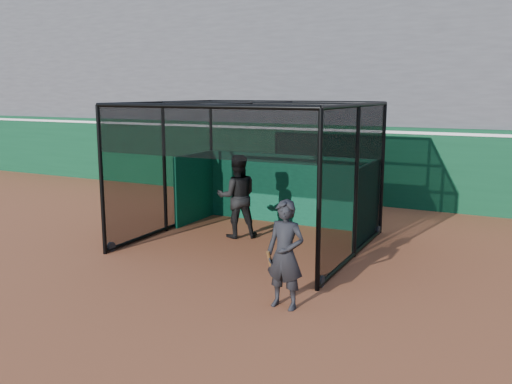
% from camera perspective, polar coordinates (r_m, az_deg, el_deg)
% --- Properties ---
extents(ground, '(120.00, 120.00, 0.00)m').
position_cam_1_polar(ground, '(11.18, -10.09, -8.27)').
color(ground, brown).
rests_on(ground, ground).
extents(outfield_wall, '(50.00, 0.50, 2.50)m').
position_cam_1_polar(outfield_wall, '(18.25, 5.94, 3.29)').
color(outfield_wall, '#0B3D21').
rests_on(outfield_wall, ground).
extents(grandstand, '(50.00, 7.85, 8.95)m').
position_cam_1_polar(grandstand, '(21.69, 9.76, 12.78)').
color(grandstand, '#4C4C4F').
rests_on(grandstand, ground).
extents(batting_cage, '(5.12, 4.68, 3.29)m').
position_cam_1_polar(batting_cage, '(12.72, -0.41, 1.81)').
color(batting_cage, black).
rests_on(batting_cage, ground).
extents(batter, '(1.26, 1.21, 2.06)m').
position_cam_1_polar(batter, '(13.33, -1.99, -0.47)').
color(batter, black).
rests_on(batter, ground).
extents(on_deck_player, '(0.70, 0.48, 1.84)m').
position_cam_1_polar(on_deck_player, '(9.01, 3.09, -6.61)').
color(on_deck_player, black).
rests_on(on_deck_player, ground).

